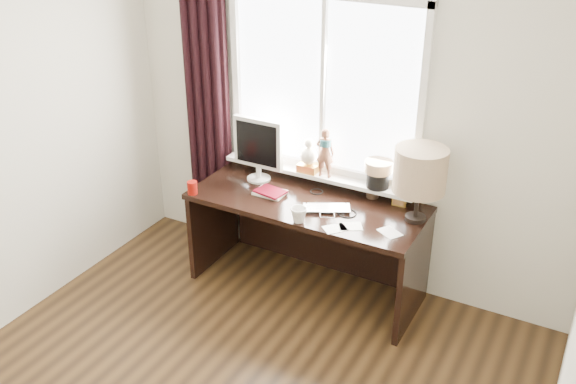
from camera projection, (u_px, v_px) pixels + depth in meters
The scene contains 15 objects.
wall_back at pixel (344, 114), 4.58m from camera, with size 3.50×2.60×0.00m, color beige.
wall_right at pixel (567, 366), 2.27m from camera, with size 4.00×2.60×0.00m, color beige.
laptop at pixel (327, 209), 4.45m from camera, with size 0.33×0.21×0.03m, color silver.
mug at pixel (299, 214), 4.28m from camera, with size 0.11×0.10×0.11m, color white.
red_cup at pixel (192, 188), 4.66m from camera, with size 0.07×0.07×0.10m, color #7A0B05.
window at pixel (323, 112), 4.59m from camera, with size 1.52×0.22×1.40m.
curtain at pixel (207, 117), 5.07m from camera, with size 0.38×0.09×2.25m.
desk at pixel (313, 224), 4.77m from camera, with size 1.70×0.70×0.75m.
monitor at pixel (258, 146), 4.77m from camera, with size 0.40×0.18×0.49m.
notebook_stack at pixel (270, 192), 4.66m from camera, with size 0.24×0.18×0.03m.
brush_holder at pixel (373, 189), 4.60m from camera, with size 0.09×0.09×0.25m.
icon_frame at pixel (399, 198), 4.47m from camera, with size 0.10×0.03×0.13m.
table_lamp at pixel (420, 171), 4.17m from camera, with size 0.35×0.35×0.52m.
loose_papers at pixel (358, 229), 4.22m from camera, with size 0.52×0.30×0.00m.
desk_cables at pixel (333, 207), 4.49m from camera, with size 0.49×0.36×0.01m.
Camera 1 is at (1.71, -2.00, 2.88)m, focal length 40.00 mm.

